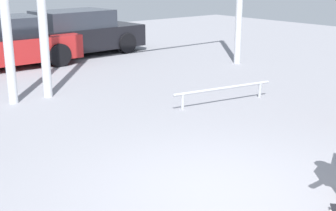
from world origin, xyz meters
TOP-DOWN VIEW (x-y plane):
  - ground_plane at (0.00, 0.00)m, footprint 36.00×36.00m
  - grind_rail at (3.09, 2.93)m, footprint 2.44×0.51m
  - parked_car_red at (0.91, 9.76)m, footprint 4.20×2.02m
  - parked_car_black at (3.66, 10.32)m, footprint 4.54×2.20m

SIDE VIEW (x-z plane):
  - ground_plane at x=0.00m, z-range 0.00..0.00m
  - grind_rail at x=3.09m, z-range 0.11..0.47m
  - parked_car_red at x=0.91m, z-range -0.03..1.45m
  - parked_car_black at x=3.66m, z-range -0.03..1.48m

